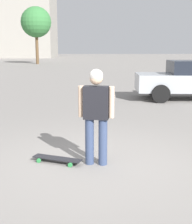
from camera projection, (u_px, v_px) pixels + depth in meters
ground_plane at (96, 164)px, 5.32m from camera, size 220.00×220.00×0.00m
person at (96, 110)px, 5.13m from camera, size 0.26×0.59×1.61m
skateboard at (57, 159)px, 5.36m from camera, size 0.48×0.89×0.09m
car_parked_near at (191, 79)px, 11.97m from camera, size 2.05×4.20×1.49m
tree_distant at (36, 22)px, 38.58m from camera, size 3.76×3.76×7.03m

